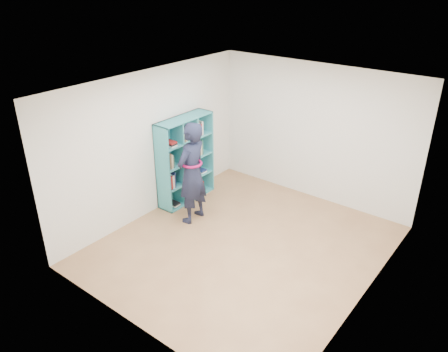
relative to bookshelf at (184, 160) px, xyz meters
The scene contains 9 objects.
floor 2.11m from the bookshelf, 19.20° to the right, with size 4.50×4.50×0.00m, color #926542.
ceiling 2.64m from the bookshelf, 19.20° to the right, with size 4.50×4.50×0.00m, color white.
wall_left 0.82m from the bookshelf, 104.27° to the right, with size 0.02×4.50×2.60m, color silver.
wall_right 3.92m from the bookshelf, ahead, with size 0.02×4.50×2.60m, color silver.
wall_back 2.49m from the bookshelf, 41.23° to the left, with size 4.00×0.02×2.60m, color silver.
wall_front 3.46m from the bookshelf, 57.55° to the right, with size 4.00×0.02×2.60m, color silver.
bookshelf is the anchor object (origin of this frame).
person 0.82m from the bookshelf, 38.32° to the right, with size 0.48×0.69×1.82m.
smartphone 0.70m from the bookshelf, 40.96° to the right, with size 0.04×0.10×0.13m.
Camera 1 is at (3.38, -4.85, 4.11)m, focal length 35.00 mm.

